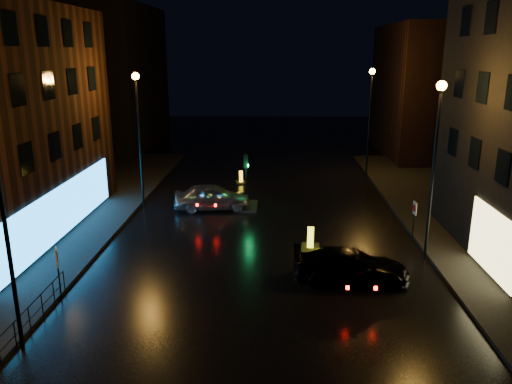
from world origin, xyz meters
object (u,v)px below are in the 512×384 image
(silver_hatchback, at_px, (212,197))
(dark_sedan, at_px, (351,266))
(traffic_signal, at_px, (246,199))
(bollard_far, at_px, (241,180))
(road_sign_right, at_px, (415,212))
(bollard_near, at_px, (310,245))
(road_sign_left, at_px, (57,262))

(silver_hatchback, xyz_separation_m, dark_sedan, (7.18, -10.01, -0.09))
(traffic_signal, xyz_separation_m, bollard_far, (-0.72, 5.99, -0.29))
(silver_hatchback, height_order, road_sign_right, road_sign_right)
(silver_hatchback, xyz_separation_m, bollard_near, (5.70, -6.42, -0.55))
(traffic_signal, distance_m, bollard_near, 7.82)
(bollard_near, bearing_deg, traffic_signal, 122.61)
(dark_sedan, distance_m, bollard_far, 17.52)
(road_sign_left, bearing_deg, road_sign_right, 2.54)
(traffic_signal, height_order, dark_sedan, traffic_signal)
(dark_sedan, height_order, bollard_far, dark_sedan)
(traffic_signal, distance_m, bollard_far, 6.05)
(bollard_near, distance_m, bollard_far, 13.64)
(silver_hatchback, relative_size, dark_sedan, 0.96)
(dark_sedan, bearing_deg, bollard_near, 23.33)
(silver_hatchback, bearing_deg, road_sign_left, 151.49)
(traffic_signal, xyz_separation_m, dark_sedan, (5.10, -10.53, 0.22))
(bollard_far, bearing_deg, bollard_near, -85.58)
(bollard_near, bearing_deg, dark_sedan, -62.53)
(dark_sedan, xyz_separation_m, road_sign_right, (4.00, 5.15, 0.84))
(traffic_signal, height_order, road_sign_left, traffic_signal)
(dark_sedan, height_order, road_sign_right, road_sign_right)
(silver_hatchback, relative_size, bollard_near, 3.36)
(dark_sedan, xyz_separation_m, bollard_far, (-5.82, 16.52, -0.51))
(traffic_signal, xyz_separation_m, road_sign_left, (-6.70, -12.61, 1.15))
(silver_hatchback, height_order, bollard_near, silver_hatchback)
(traffic_signal, relative_size, road_sign_right, 1.66)
(silver_hatchback, relative_size, road_sign_right, 2.28)
(bollard_far, bearing_deg, silver_hatchback, -115.95)
(bollard_near, relative_size, road_sign_left, 0.64)
(bollard_near, relative_size, bollard_far, 1.15)
(bollard_near, distance_m, road_sign_right, 5.84)
(silver_hatchback, distance_m, dark_sedan, 12.32)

